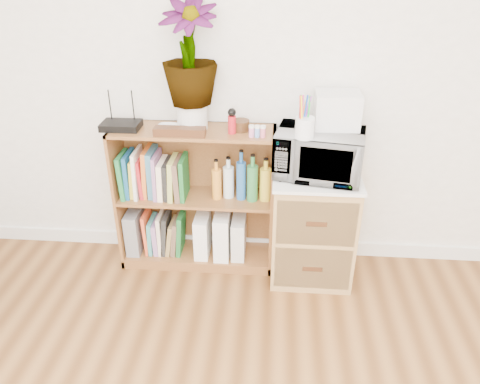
# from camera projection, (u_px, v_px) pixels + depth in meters

# --- Properties ---
(skirting_board) EXTENTS (4.00, 0.02, 0.10)m
(skirting_board) POSITION_uv_depth(u_px,v_px,m) (251.00, 244.00, 3.31)
(skirting_board) COLOR white
(skirting_board) RESTS_ON ground
(bookshelf) EXTENTS (1.00, 0.30, 0.95)m
(bookshelf) POSITION_uv_depth(u_px,v_px,m) (196.00, 199.00, 3.01)
(bookshelf) COLOR brown
(bookshelf) RESTS_ON ground
(wicker_unit) EXTENTS (0.50, 0.45, 0.70)m
(wicker_unit) POSITION_uv_depth(u_px,v_px,m) (312.00, 227.00, 2.95)
(wicker_unit) COLOR #9E7542
(wicker_unit) RESTS_ON ground
(microwave) EXTENTS (0.55, 0.42, 0.27)m
(microwave) POSITION_uv_depth(u_px,v_px,m) (319.00, 154.00, 2.70)
(microwave) COLOR white
(microwave) RESTS_ON wicker_unit
(pen_cup) EXTENTS (0.11, 0.11, 0.12)m
(pen_cup) POSITION_uv_depth(u_px,v_px,m) (305.00, 128.00, 2.53)
(pen_cup) COLOR white
(pen_cup) RESTS_ON microwave
(small_appliance) EXTENTS (0.25, 0.21, 0.20)m
(small_appliance) POSITION_uv_depth(u_px,v_px,m) (337.00, 110.00, 2.66)
(small_appliance) COLOR silver
(small_appliance) RESTS_ON microwave
(router) EXTENTS (0.23, 0.16, 0.04)m
(router) POSITION_uv_depth(u_px,v_px,m) (121.00, 125.00, 2.79)
(router) COLOR black
(router) RESTS_ON bookshelf
(white_bowl) EXTENTS (0.13, 0.13, 0.03)m
(white_bowl) POSITION_uv_depth(u_px,v_px,m) (168.00, 128.00, 2.76)
(white_bowl) COLOR white
(white_bowl) RESTS_ON bookshelf
(plant_pot) EXTENTS (0.18, 0.18, 0.15)m
(plant_pot) POSITION_uv_depth(u_px,v_px,m) (192.00, 116.00, 2.77)
(plant_pot) COLOR silver
(plant_pot) RESTS_ON bookshelf
(potted_plant) EXTENTS (0.32, 0.32, 0.58)m
(potted_plant) POSITION_uv_depth(u_px,v_px,m) (189.00, 53.00, 2.59)
(potted_plant) COLOR #418033
(potted_plant) RESTS_ON plant_pot
(trinket_box) EXTENTS (0.30, 0.07, 0.05)m
(trinket_box) POSITION_uv_depth(u_px,v_px,m) (180.00, 132.00, 2.69)
(trinket_box) COLOR #39240F
(trinket_box) RESTS_ON bookshelf
(kokeshi_doll) EXTENTS (0.05, 0.05, 0.11)m
(kokeshi_doll) POSITION_uv_depth(u_px,v_px,m) (232.00, 125.00, 2.71)
(kokeshi_doll) COLOR red
(kokeshi_doll) RESTS_ON bookshelf
(wooden_bowl) EXTENTS (0.11, 0.11, 0.06)m
(wooden_bowl) POSITION_uv_depth(u_px,v_px,m) (240.00, 125.00, 2.76)
(wooden_bowl) COLOR #341B0E
(wooden_bowl) RESTS_ON bookshelf
(paint_jars) EXTENTS (0.12, 0.04, 0.06)m
(paint_jars) POSITION_uv_depth(u_px,v_px,m) (257.00, 132.00, 2.67)
(paint_jars) COLOR pink
(paint_jars) RESTS_ON bookshelf
(file_box) EXTENTS (0.09, 0.24, 0.29)m
(file_box) POSITION_uv_depth(u_px,v_px,m) (136.00, 230.00, 3.17)
(file_box) COLOR gray
(file_box) RESTS_ON bookshelf
(magazine_holder_left) EXTENTS (0.09, 0.23, 0.29)m
(magazine_holder_left) POSITION_uv_depth(u_px,v_px,m) (203.00, 234.00, 3.13)
(magazine_holder_left) COLOR white
(magazine_holder_left) RESTS_ON bookshelf
(magazine_holder_mid) EXTENTS (0.10, 0.25, 0.31)m
(magazine_holder_mid) POSITION_uv_depth(u_px,v_px,m) (223.00, 233.00, 3.11)
(magazine_holder_mid) COLOR white
(magazine_holder_mid) RESTS_ON bookshelf
(magazine_holder_right) EXTENTS (0.09, 0.22, 0.27)m
(magazine_holder_right) POSITION_uv_depth(u_px,v_px,m) (239.00, 237.00, 3.11)
(magazine_holder_right) COLOR silver
(magazine_holder_right) RESTS_ON bookshelf
(cookbooks) EXTENTS (0.41, 0.20, 0.31)m
(cookbooks) POSITION_uv_depth(u_px,v_px,m) (154.00, 175.00, 2.95)
(cookbooks) COLOR #1F7539
(cookbooks) RESTS_ON bookshelf
(liquor_bottles) EXTENTS (0.45, 0.07, 0.32)m
(liquor_bottles) POSITION_uv_depth(u_px,v_px,m) (249.00, 178.00, 2.91)
(liquor_bottles) COLOR orange
(liquor_bottles) RESTS_ON bookshelf
(lower_books) EXTENTS (0.27, 0.19, 0.30)m
(lower_books) POSITION_uv_depth(u_px,v_px,m) (165.00, 233.00, 3.16)
(lower_books) COLOR #F1522A
(lower_books) RESTS_ON bookshelf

